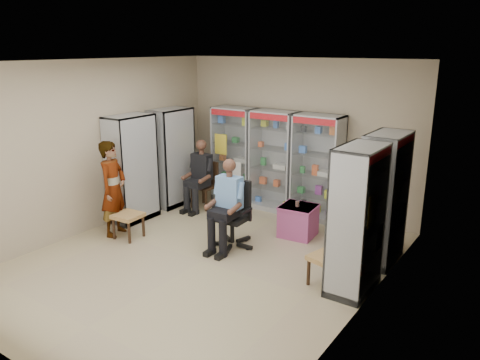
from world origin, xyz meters
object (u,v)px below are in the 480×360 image
Objects in this scene: cabinet_back_mid at (274,161)px; standing_man at (113,189)px; cabinet_right_near at (357,220)px; cabinet_right_far at (384,199)px; cabinet_left_near at (132,169)px; wooden_chair at (204,185)px; office_chair at (232,214)px; cabinet_back_right at (317,168)px; cabinet_back_left at (235,155)px; seated_shopkeeper at (230,207)px; woven_stool_b at (129,226)px; cabinet_left_far at (172,157)px; pink_trunk at (298,221)px; woven_stool_a at (327,271)px.

cabinet_back_mid is 1.20× the size of standing_man.
cabinet_right_far is at bearing 0.00° from cabinet_right_near.
wooden_chair is at bearing 152.39° from cabinet_left_near.
cabinet_right_near is 1.20× the size of standing_man.
cabinet_back_mid is 2.08m from office_chair.
cabinet_back_right and cabinet_left_near have the same top height.
cabinet_back_left is at bearing 71.10° from wooden_chair.
seated_shopkeeper is at bearing -79.13° from cabinet_back_mid.
wooden_chair is 0.85× the size of office_chair.
office_chair is at bearing -55.99° from cabinet_back_left.
cabinet_back_right is at bearing 72.40° from seated_shopkeeper.
cabinet_back_right is 3.48m from cabinet_left_near.
cabinet_right_far reaches higher than woven_stool_b.
wooden_chair is 2.03m from office_chair.
cabinet_left_near reaches higher than office_chair.
cabinet_back_mid reaches higher than seated_shopkeeper.
woven_stool_b is at bearing 40.66° from cabinet_left_near.
cabinet_back_left is at bearing 121.07° from seated_shopkeeper.
seated_shopkeeper is at bearing -39.42° from wooden_chair.
cabinet_left_far is 0.89m from wooden_chair.
pink_trunk is 2.94m from woven_stool_b.
cabinet_back_left is 2.23m from cabinet_left_near.
cabinet_left_near is 2.32m from office_chair.
cabinet_left_near is 2.29m from seated_shopkeeper.
cabinet_left_far reaches higher than woven_stool_a.
cabinet_back_mid is at bearing 64.89° from woven_stool_b.
cabinet_back_right is 2.33m from wooden_chair.
cabinet_right_near is at bearing -32.28° from cabinet_back_left.
cabinet_back_mid is 1.00× the size of cabinet_left_near.
cabinet_left_far reaches higher than seated_shopkeeper.
wooden_chair is at bearing 68.36° from cabinet_right_near.
wooden_chair is at bearing 139.38° from office_chair.
cabinet_back_right is 1.98m from cabinet_right_far.
cabinet_back_right is 2.98m from cabinet_left_far.
wooden_chair is at bearing 173.61° from pink_trunk.
cabinet_left_near is (-0.93, -2.03, 0.00)m from cabinet_back_left.
pink_trunk is at bearing 54.12° from seated_shopkeeper.
woven_stool_b is (-2.23, -2.73, -0.78)m from cabinet_back_right.
pink_trunk is (-1.49, 0.14, -0.72)m from cabinet_right_far.
pink_trunk is (-1.49, 1.24, -0.72)m from cabinet_right_near.
cabinet_back_left is at bearing 154.20° from pink_trunk.
cabinet_right_near is at bearing 73.75° from cabinet_left_far.
woven_stool_a is (1.86, -0.30, -0.48)m from seated_shopkeeper.
cabinet_right_near is 0.85m from woven_stool_a.
woven_stool_b is at bearing -96.87° from cabinet_back_left.
wooden_chair is 2.14× the size of woven_stool_b.
cabinet_back_mid and cabinet_back_right have the same top height.
standing_man is (0.28, -1.81, -0.16)m from cabinet_left_far.
cabinet_left_far is at bearing 108.47° from woven_stool_b.
cabinet_left_near is (-2.83, -2.03, 0.00)m from cabinet_back_right.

